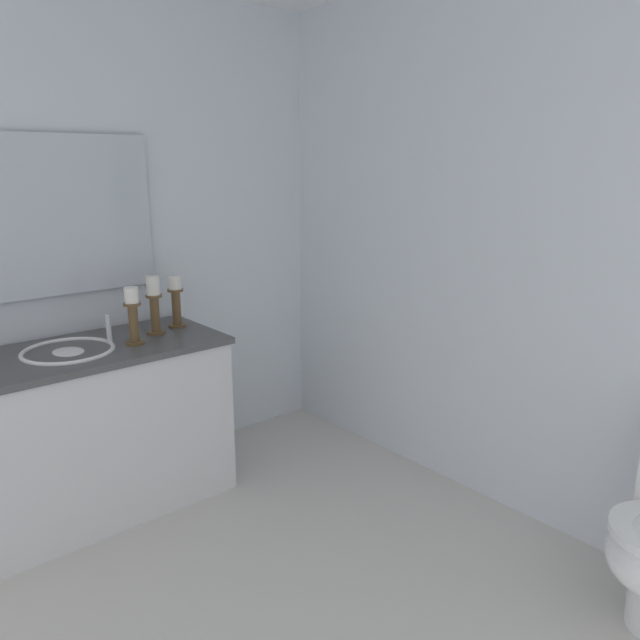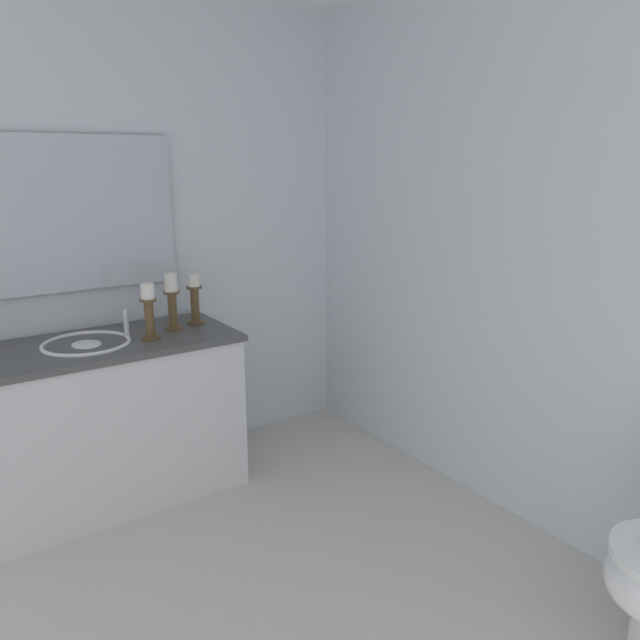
{
  "view_description": "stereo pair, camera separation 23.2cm",
  "coord_description": "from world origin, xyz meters",
  "px_view_note": "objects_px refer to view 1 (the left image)",
  "views": [
    {
      "loc": [
        1.52,
        -0.91,
        1.61
      ],
      "look_at": [
        -0.19,
        0.55,
        1.03
      ],
      "focal_mm": 34.01,
      "sensor_mm": 36.0,
      "label": 1
    },
    {
      "loc": [
        1.66,
        -0.73,
        1.61
      ],
      "look_at": [
        -0.19,
        0.55,
        1.03
      ],
      "focal_mm": 34.01,
      "sensor_mm": 36.0,
      "label": 2
    }
  ],
  "objects_px": {
    "mirror": "(34,217)",
    "candle_holder_mid": "(133,314)",
    "vanity_cabinet": "(77,434)",
    "candle_holder_short": "(154,303)",
    "candle_holder_tall": "(176,301)",
    "sink_basin": "(69,360)"
  },
  "relations": [
    {
      "from": "mirror",
      "to": "candle_holder_short",
      "type": "bearing_deg",
      "value": 58.86
    },
    {
      "from": "candle_holder_short",
      "to": "candle_holder_mid",
      "type": "xyz_separation_m",
      "value": [
        0.1,
        -0.15,
        -0.01
      ]
    },
    {
      "from": "vanity_cabinet",
      "to": "mirror",
      "type": "relative_size",
      "value": 1.24
    },
    {
      "from": "sink_basin",
      "to": "candle_holder_tall",
      "type": "distance_m",
      "value": 0.6
    },
    {
      "from": "vanity_cabinet",
      "to": "candle_holder_mid",
      "type": "height_order",
      "value": "candle_holder_mid"
    },
    {
      "from": "candle_holder_short",
      "to": "candle_holder_tall",
      "type": "bearing_deg",
      "value": 108.99
    },
    {
      "from": "candle_holder_tall",
      "to": "sink_basin",
      "type": "bearing_deg",
      "value": -83.18
    },
    {
      "from": "vanity_cabinet",
      "to": "candle_holder_short",
      "type": "bearing_deg",
      "value": 92.64
    },
    {
      "from": "vanity_cabinet",
      "to": "candle_holder_short",
      "type": "distance_m",
      "value": 0.7
    },
    {
      "from": "sink_basin",
      "to": "vanity_cabinet",
      "type": "bearing_deg",
      "value": -90.0
    },
    {
      "from": "candle_holder_tall",
      "to": "candle_holder_short",
      "type": "distance_m",
      "value": 0.15
    },
    {
      "from": "sink_basin",
      "to": "candle_holder_short",
      "type": "height_order",
      "value": "candle_holder_short"
    },
    {
      "from": "mirror",
      "to": "candle_holder_tall",
      "type": "distance_m",
      "value": 0.75
    },
    {
      "from": "sink_basin",
      "to": "candle_holder_mid",
      "type": "xyz_separation_m",
      "value": [
        0.08,
        0.28,
        0.18
      ]
    },
    {
      "from": "vanity_cabinet",
      "to": "mirror",
      "type": "distance_m",
      "value": 1.01
    },
    {
      "from": "vanity_cabinet",
      "to": "candle_holder_mid",
      "type": "relative_size",
      "value": 5.18
    },
    {
      "from": "vanity_cabinet",
      "to": "sink_basin",
      "type": "distance_m",
      "value": 0.36
    },
    {
      "from": "candle_holder_short",
      "to": "candle_holder_mid",
      "type": "distance_m",
      "value": 0.18
    },
    {
      "from": "sink_basin",
      "to": "candle_holder_tall",
      "type": "height_order",
      "value": "candle_holder_tall"
    },
    {
      "from": "mirror",
      "to": "candle_holder_mid",
      "type": "bearing_deg",
      "value": 37.56
    },
    {
      "from": "vanity_cabinet",
      "to": "mirror",
      "type": "xyz_separation_m",
      "value": [
        -0.28,
        0.0,
        0.97
      ]
    },
    {
      "from": "candle_holder_tall",
      "to": "candle_holder_mid",
      "type": "xyz_separation_m",
      "value": [
        0.15,
        -0.29,
        0.01
      ]
    }
  ]
}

